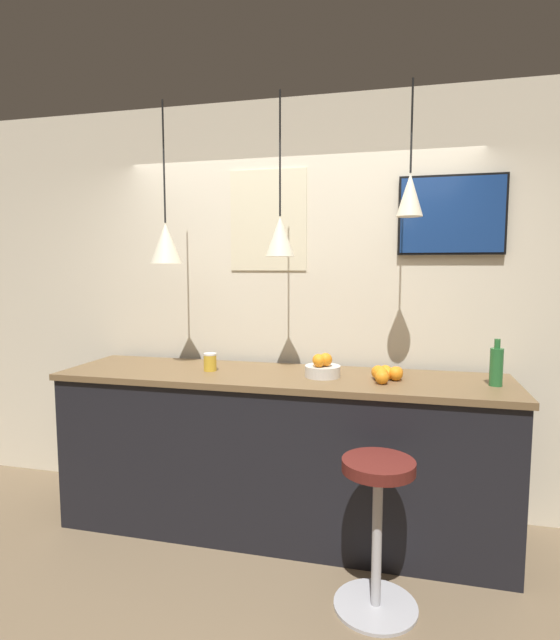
{
  "coord_description": "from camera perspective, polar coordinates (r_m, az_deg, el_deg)",
  "views": [
    {
      "loc": [
        0.75,
        -2.3,
        1.73
      ],
      "look_at": [
        0.0,
        0.76,
        1.39
      ],
      "focal_mm": 28.0,
      "sensor_mm": 36.0,
      "label": 1
    }
  ],
  "objects": [
    {
      "name": "wall_poster",
      "position": [
        3.64,
        -1.39,
        11.31
      ],
      "size": [
        0.56,
        0.01,
        0.71
      ],
      "color": "beige"
    },
    {
      "name": "mounted_tv",
      "position": [
        3.51,
        19.02,
        11.27
      ],
      "size": [
        0.68,
        0.04,
        0.52
      ],
      "color": "black"
    },
    {
      "name": "pendant_lamp_left",
      "position": [
        3.43,
        -12.93,
        8.6
      ],
      "size": [
        0.21,
        0.21,
        1.05
      ],
      "color": "black"
    },
    {
      "name": "bar_stool",
      "position": [
        2.71,
        11.08,
        -20.73
      ],
      "size": [
        0.43,
        0.43,
        0.78
      ],
      "color": "#B7B7BC",
      "rests_on": "ground_plane"
    },
    {
      "name": "back_wall",
      "position": [
        3.62,
        1.78,
        1.67
      ],
      "size": [
        8.0,
        0.06,
        2.9
      ],
      "color": "beige",
      "rests_on": "ground_plane"
    },
    {
      "name": "juice_bottle",
      "position": [
        3.15,
        23.49,
        -4.84
      ],
      "size": [
        0.07,
        0.07,
        0.27
      ],
      "color": "#286B33",
      "rests_on": "service_counter"
    },
    {
      "name": "ground_plane",
      "position": [
        2.97,
        -4.02,
        -29.48
      ],
      "size": [
        14.0,
        14.0,
        0.0
      ],
      "primitive_type": "plane",
      "color": "#756047"
    },
    {
      "name": "orange_pile",
      "position": [
        3.11,
        12.01,
        -6.02
      ],
      "size": [
        0.19,
        0.28,
        0.09
      ],
      "color": "orange",
      "rests_on": "service_counter"
    },
    {
      "name": "pendant_lamp_right",
      "position": [
        3.09,
        14.63,
        13.74
      ],
      "size": [
        0.16,
        0.16,
        0.78
      ],
      "color": "black"
    },
    {
      "name": "spread_jar",
      "position": [
        3.35,
        -8.0,
        -4.78
      ],
      "size": [
        0.09,
        0.09,
        0.12
      ],
      "color": "gold",
      "rests_on": "service_counter"
    },
    {
      "name": "service_counter",
      "position": [
        3.37,
        0.0,
        -14.86
      ],
      "size": [
        2.88,
        0.72,
        1.04
      ],
      "color": "black",
      "rests_on": "ground_plane"
    },
    {
      "name": "fruit_bowl",
      "position": [
        3.14,
        4.86,
        -5.49
      ],
      "size": [
        0.22,
        0.22,
        0.15
      ],
      "color": "beige",
      "rests_on": "service_counter"
    },
    {
      "name": "pendant_lamp_middle",
      "position": [
        3.16,
        0.0,
        9.63
      ],
      "size": [
        0.18,
        0.18,
        1.01
      ],
      "color": "black"
    }
  ]
}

